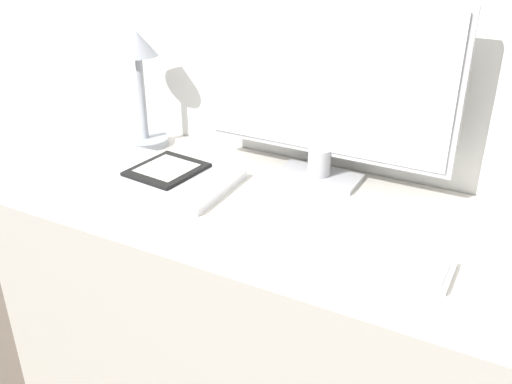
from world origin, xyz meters
TOP-DOWN VIEW (x-y plane):
  - desk at (0.00, 0.26)m, footprint 1.26×0.57m
  - monitor at (0.04, 0.46)m, footprint 0.63×0.11m
  - keyboard at (0.27, 0.16)m, footprint 0.30×0.11m
  - laptop at (-0.29, 0.26)m, footprint 0.35×0.24m
  - ereader at (-0.30, 0.28)m, footprint 0.17×0.19m
  - desk_lamp at (-0.49, 0.44)m, footprint 0.13×0.13m

SIDE VIEW (x-z plane):
  - desk at x=0.00m, z-range 0.00..0.75m
  - keyboard at x=0.27m, z-range 0.75..0.77m
  - laptop at x=-0.29m, z-range 0.75..0.77m
  - ereader at x=-0.30m, z-range 0.77..0.78m
  - desk_lamp at x=-0.49m, z-range 0.79..1.12m
  - monitor at x=0.04m, z-range 0.77..1.21m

